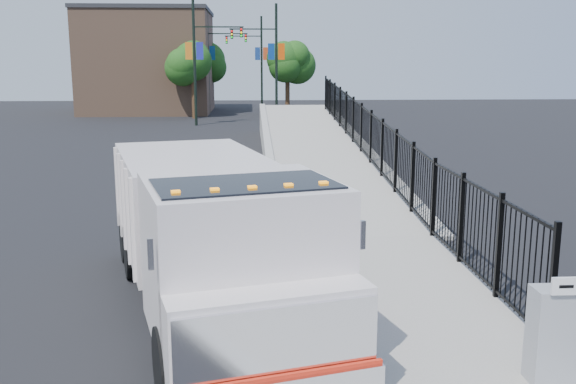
{
  "coord_description": "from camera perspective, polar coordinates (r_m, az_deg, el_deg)",
  "views": [
    {
      "loc": [
        -0.66,
        -10.33,
        4.13
      ],
      "look_at": [
        0.05,
        2.0,
        1.61
      ],
      "focal_mm": 40.0,
      "sensor_mm": 36.0,
      "label": 1
    }
  ],
  "objects": [
    {
      "name": "ground",
      "position": [
        11.14,
        0.34,
        -10.23
      ],
      "size": [
        120.0,
        120.0,
        0.0
      ],
      "primitive_type": "plane",
      "color": "black",
      "rests_on": "ground"
    },
    {
      "name": "sidewalk",
      "position": [
        9.62,
        13.0,
        -13.81
      ],
      "size": [
        3.55,
        12.0,
        0.12
      ],
      "primitive_type": "cube",
      "color": "#9E998E",
      "rests_on": "ground"
    },
    {
      "name": "curb",
      "position": [
        9.28,
        1.14,
        -14.34
      ],
      "size": [
        0.3,
        12.0,
        0.16
      ],
      "primitive_type": "cube",
      "color": "#ADAAA3",
      "rests_on": "ground"
    },
    {
      "name": "ramp",
      "position": [
        26.8,
        2.72,
        2.65
      ],
      "size": [
        3.95,
        24.06,
        3.19
      ],
      "primitive_type": "cube",
      "rotation": [
        0.06,
        0.0,
        0.0
      ],
      "color": "#9E998E",
      "rests_on": "ground"
    },
    {
      "name": "iron_fence",
      "position": [
        22.95,
        7.33,
        3.34
      ],
      "size": [
        0.1,
        28.0,
        1.8
      ],
      "primitive_type": "cube",
      "color": "black",
      "rests_on": "ground"
    },
    {
      "name": "truck",
      "position": [
        10.44,
        -6.82,
        -3.16
      ],
      "size": [
        4.39,
        8.14,
        2.66
      ],
      "rotation": [
        0.0,
        0.0,
        0.26
      ],
      "color": "black",
      "rests_on": "ground"
    },
    {
      "name": "worker",
      "position": [
        10.23,
        4.33,
        -6.79
      ],
      "size": [
        0.41,
        0.6,
        1.6
      ],
      "primitive_type": "imported",
      "rotation": [
        0.0,
        0.0,
        1.62
      ],
      "color": "maroon",
      "rests_on": "sidewalk"
    },
    {
      "name": "utility_cabinet",
      "position": [
        8.92,
        22.43,
        -11.71
      ],
      "size": [
        0.55,
        0.4,
        1.25
      ],
      "primitive_type": "cube",
      "color": "gray",
      "rests_on": "sidewalk"
    },
    {
      "name": "arrow_sign",
      "position": [
        8.48,
        23.45,
        -7.68
      ],
      "size": [
        0.35,
        0.04,
        0.22
      ],
      "primitive_type": "cube",
      "color": "white",
      "rests_on": "utility_cabinet"
    },
    {
      "name": "debris",
      "position": [
        11.51,
        6.67,
        -8.71
      ],
      "size": [
        0.34,
        0.34,
        0.09
      ],
      "primitive_type": "ellipsoid",
      "color": "silver",
      "rests_on": "sidewalk"
    },
    {
      "name": "light_pole_0",
      "position": [
        42.62,
        -7.9,
        11.74
      ],
      "size": [
        3.77,
        0.22,
        8.0
      ],
      "color": "black",
      "rests_on": "ground"
    },
    {
      "name": "light_pole_1",
      "position": [
        45.16,
        -1.44,
        11.82
      ],
      "size": [
        3.78,
        0.22,
        8.0
      ],
      "color": "black",
      "rests_on": "ground"
    },
    {
      "name": "light_pole_2",
      "position": [
        52.74,
        -6.79,
        11.7
      ],
      "size": [
        3.77,
        0.22,
        8.0
      ],
      "color": "black",
      "rests_on": "ground"
    },
    {
      "name": "light_pole_3",
      "position": [
        57.62,
        -2.67,
        11.75
      ],
      "size": [
        3.78,
        0.22,
        8.0
      ],
      "color": "black",
      "rests_on": "ground"
    },
    {
      "name": "tree_0",
      "position": [
        48.03,
        -8.43,
        11.21
      ],
      "size": [
        2.95,
        2.95,
        5.47
      ],
      "color": "#382314",
      "rests_on": "ground"
    },
    {
      "name": "tree_1",
      "position": [
        49.97,
        -0.05,
        11.32
      ],
      "size": [
        2.63,
        2.63,
        5.31
      ],
      "color": "#382314",
      "rests_on": "ground"
    },
    {
      "name": "tree_2",
      "position": [
        58.58,
        -7.21,
        11.28
      ],
      "size": [
        3.27,
        3.27,
        5.64
      ],
      "color": "#382314",
      "rests_on": "ground"
    },
    {
      "name": "building",
      "position": [
        54.97,
        -12.24,
        11.14
      ],
      "size": [
        10.0,
        10.0,
        8.0
      ],
      "primitive_type": "cube",
      "color": "#8C664C",
      "rests_on": "ground"
    }
  ]
}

